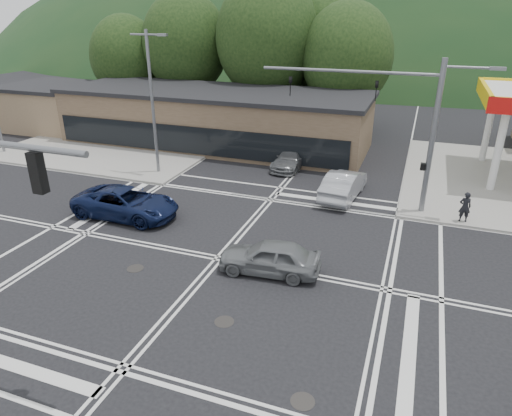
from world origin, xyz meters
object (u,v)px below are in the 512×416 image
(car_queue_a, at_px, (344,184))
(car_northbound, at_px, (291,159))
(car_grey_center, at_px, (270,257))
(car_queue_b, at_px, (330,137))
(pedestrian, at_px, (465,207))
(car_blue_west, at_px, (126,203))

(car_queue_a, distance_m, car_northbound, 5.99)
(car_grey_center, distance_m, car_queue_b, 19.27)
(car_queue_b, height_order, car_northbound, car_queue_b)
(car_northbound, distance_m, pedestrian, 12.11)
(car_queue_b, bearing_deg, car_grey_center, 93.65)
(pedestrian, bearing_deg, car_queue_a, -21.02)
(car_blue_west, relative_size, car_queue_a, 1.17)
(pedestrian, bearing_deg, car_northbound, -35.52)
(car_queue_a, height_order, car_queue_b, car_queue_b)
(car_grey_center, bearing_deg, car_queue_a, 166.11)
(car_queue_a, distance_m, car_queue_b, 10.31)
(car_queue_a, distance_m, pedestrian, 6.56)
(car_grey_center, bearing_deg, car_northbound, -173.02)
(car_blue_west, xyz_separation_m, pedestrian, (16.63, 5.11, 0.16))
(pedestrian, bearing_deg, car_grey_center, 37.27)
(car_grey_center, xyz_separation_m, car_queue_a, (1.40, 9.30, 0.07))
(car_blue_west, bearing_deg, car_queue_a, -57.61)
(car_blue_west, xyz_separation_m, car_northbound, (5.91, 10.74, -0.14))
(car_queue_b, bearing_deg, car_queue_a, 105.33)
(car_queue_b, xyz_separation_m, car_northbound, (-1.50, -5.78, -0.21))
(car_blue_west, bearing_deg, car_grey_center, -107.35)
(car_queue_a, relative_size, car_queue_b, 0.96)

